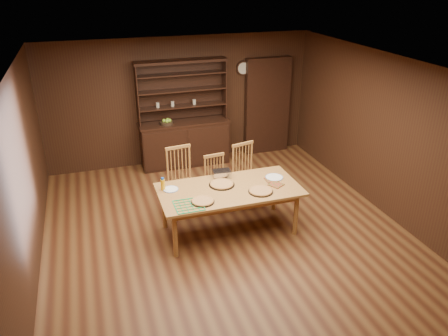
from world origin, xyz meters
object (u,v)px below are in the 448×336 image
object	(u,v)px
dining_table	(229,192)
chair_left	(181,177)
juice_bottle	(163,184)
china_hutch	(184,137)
chair_center	(216,180)
chair_right	(245,172)

from	to	relation	value
dining_table	chair_left	xyz separation A→B (m)	(-0.54, 0.94, -0.09)
juice_bottle	chair_left	bearing A→B (deg)	57.91
china_hutch	dining_table	size ratio (longest dim) A/B	1.01
chair_left	chair_center	distance (m)	0.60
chair_center	chair_right	bearing A→B (deg)	-4.46
china_hutch	chair_left	distance (m)	1.88
china_hutch	dining_table	bearing A→B (deg)	-88.76
chair_left	chair_center	world-z (taller)	chair_left
dining_table	chair_center	world-z (taller)	chair_center
dining_table	chair_center	distance (m)	0.84
china_hutch	juice_bottle	xyz separation A→B (m)	(-0.91, -2.49, 0.25)
chair_left	juice_bottle	distance (m)	0.83
juice_bottle	dining_table	bearing A→B (deg)	-15.16
dining_table	chair_left	bearing A→B (deg)	120.07
chair_left	chair_center	bearing A→B (deg)	-17.76
china_hutch	chair_left	size ratio (longest dim) A/B	1.94
chair_center	juice_bottle	world-z (taller)	juice_bottle
chair_center	juice_bottle	size ratio (longest dim) A/B	4.64
china_hutch	chair_right	size ratio (longest dim) A/B	2.01
chair_right	chair_left	bearing A→B (deg)	161.40
china_hutch	chair_left	bearing A→B (deg)	-104.86
china_hutch	chair_right	distance (m)	2.02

